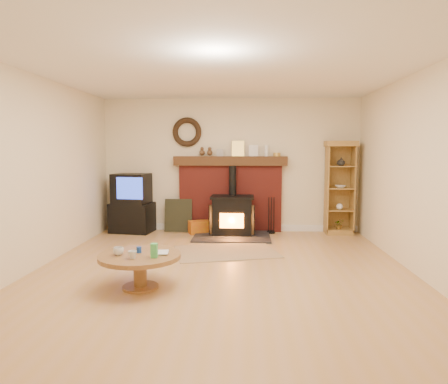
# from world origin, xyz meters

# --- Properties ---
(ground) EXTENTS (5.50, 5.50, 0.00)m
(ground) POSITION_xyz_m (0.00, 0.00, 0.00)
(ground) COLOR tan
(ground) RESTS_ON ground
(room_shell) EXTENTS (5.02, 5.52, 2.61)m
(room_shell) POSITION_xyz_m (-0.02, 0.09, 1.72)
(room_shell) COLOR beige
(room_shell) RESTS_ON ground
(chimney_breast) EXTENTS (2.20, 0.22, 1.78)m
(chimney_breast) POSITION_xyz_m (0.00, 2.67, 0.80)
(chimney_breast) COLOR maroon
(chimney_breast) RESTS_ON ground
(wood_stove) EXTENTS (1.40, 1.00, 1.30)m
(wood_stove) POSITION_xyz_m (0.05, 2.27, 0.36)
(wood_stove) COLOR black
(wood_stove) RESTS_ON ground
(area_rug) EXTENTS (1.77, 1.43, 0.01)m
(area_rug) POSITION_xyz_m (0.00, 1.02, 0.01)
(area_rug) COLOR brown
(area_rug) RESTS_ON ground
(tv_unit) EXTENTS (0.85, 0.65, 1.15)m
(tv_unit) POSITION_xyz_m (-1.91, 2.47, 0.55)
(tv_unit) COLOR black
(tv_unit) RESTS_ON ground
(curio_cabinet) EXTENTS (0.57, 0.41, 1.77)m
(curio_cabinet) POSITION_xyz_m (2.09, 2.55, 0.89)
(curio_cabinet) COLOR olive
(curio_cabinet) RESTS_ON ground
(firelog_box) EXTENTS (0.45, 0.37, 0.24)m
(firelog_box) POSITION_xyz_m (-0.58, 2.40, 0.12)
(firelog_box) COLOR #C1830C
(firelog_box) RESTS_ON ground
(leaning_painting) EXTENTS (0.54, 0.14, 0.64)m
(leaning_painting) POSITION_xyz_m (-1.02, 2.55, 0.32)
(leaning_painting) COLOR black
(leaning_painting) RESTS_ON ground
(fire_tools) EXTENTS (0.16, 0.16, 0.70)m
(fire_tools) POSITION_xyz_m (0.80, 2.50, 0.13)
(fire_tools) COLOR black
(fire_tools) RESTS_ON ground
(coffee_table) EXTENTS (0.95, 0.95, 0.56)m
(coffee_table) POSITION_xyz_m (-0.91, -0.69, 0.33)
(coffee_table) COLOR brown
(coffee_table) RESTS_ON ground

